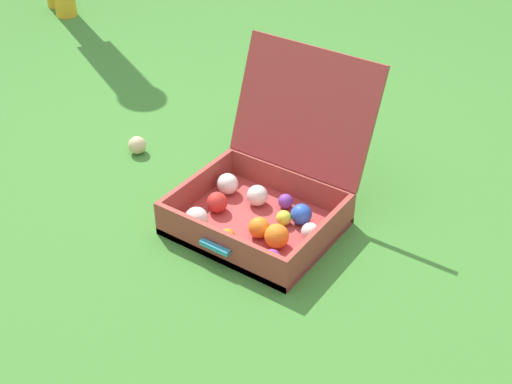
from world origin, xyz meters
The scene contains 3 objects.
ground_plane centered at (0.00, 0.00, 0.00)m, with size 16.00×16.00×0.00m, color #3D7A2D.
open_suitcase centered at (0.10, 0.02, 0.11)m, with size 0.52×0.61×0.54m.
stray_ball_on_grass centered at (-0.57, 0.09, 0.04)m, with size 0.07×0.07×0.07m, color #D1B784.
Camera 1 is at (1.16, -1.59, 1.47)m, focal length 48.73 mm.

